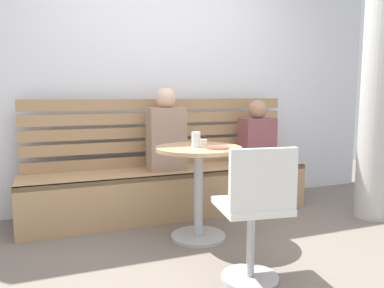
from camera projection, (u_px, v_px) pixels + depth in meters
The scene contains 12 objects.
ground at pixel (225, 267), 2.53m from camera, with size 8.00×8.00×0.00m, color #70665B.
back_wall at pixel (157, 65), 3.86m from camera, with size 5.20×0.10×2.90m, color silver.
concrete_pillar at pixel (381, 66), 3.39m from camera, with size 0.32×0.32×2.80m, color #B2B2AD.
booth_bench at pixel (171, 192), 3.61m from camera, with size 2.70×0.52×0.44m.
booth_backrest at pixel (163, 132), 3.76m from camera, with size 2.65×0.04×0.66m.
cafe_table at pixel (198, 175), 2.98m from camera, with size 0.68×0.68×0.74m.
white_chair at pixel (255, 210), 2.25m from camera, with size 0.45×0.45×0.85m.
person_adult at pixel (166, 134), 3.52m from camera, with size 0.34×0.22×0.77m.
person_child_left at pixel (257, 136), 3.86m from camera, with size 0.34×0.22×0.65m.
cup_glass_tall at pixel (196, 140), 2.93m from camera, with size 0.07×0.07×0.12m, color silver.
cup_espresso_small at pixel (203, 143), 2.99m from camera, with size 0.06×0.06×0.06m, color silver.
plate_small at pixel (218, 148), 2.86m from camera, with size 0.17×0.17×0.01m, color #DB4C42.
Camera 1 is at (-1.07, -2.16, 1.15)m, focal length 35.37 mm.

